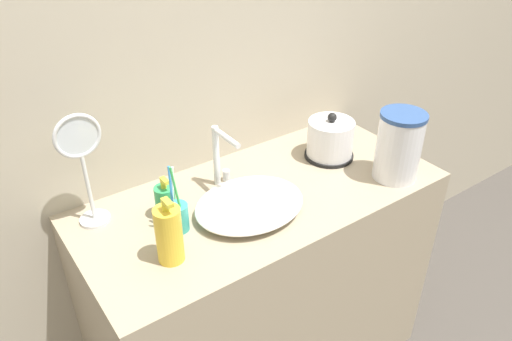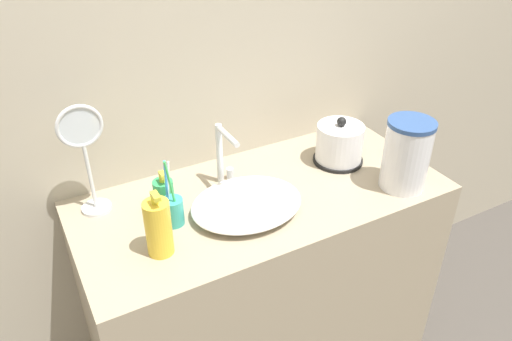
{
  "view_description": "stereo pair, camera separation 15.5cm",
  "coord_description": "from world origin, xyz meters",
  "px_view_note": "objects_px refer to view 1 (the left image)",
  "views": [
    {
      "loc": [
        -0.79,
        -0.8,
        1.78
      ],
      "look_at": [
        -0.03,
        0.28,
        0.95
      ],
      "focal_mm": 35.0,
      "sensor_mm": 36.0,
      "label": 1
    },
    {
      "loc": [
        -0.65,
        -0.88,
        1.78
      ],
      "look_at": [
        -0.03,
        0.28,
        0.95
      ],
      "focal_mm": 35.0,
      "sensor_mm": 36.0,
      "label": 2
    }
  ],
  "objects_px": {
    "faucet": "(220,154)",
    "shampoo_bottle": "(169,234)",
    "vanity_mirror": "(83,160)",
    "lotion_bottle": "(166,201)",
    "electric_kettle": "(330,141)",
    "water_pitcher": "(399,146)",
    "toothbrush_cup": "(178,216)"
  },
  "relations": [
    {
      "from": "faucet",
      "to": "shampoo_bottle",
      "type": "height_order",
      "value": "faucet"
    },
    {
      "from": "vanity_mirror",
      "to": "lotion_bottle",
      "type": "bearing_deg",
      "value": -28.87
    },
    {
      "from": "faucet",
      "to": "vanity_mirror",
      "type": "height_order",
      "value": "vanity_mirror"
    },
    {
      "from": "faucet",
      "to": "electric_kettle",
      "type": "distance_m",
      "value": 0.43
    },
    {
      "from": "shampoo_bottle",
      "to": "water_pitcher",
      "type": "xyz_separation_m",
      "value": [
        0.81,
        -0.07,
        0.03
      ]
    },
    {
      "from": "faucet",
      "to": "water_pitcher",
      "type": "distance_m",
      "value": 0.59
    },
    {
      "from": "water_pitcher",
      "to": "toothbrush_cup",
      "type": "bearing_deg",
      "value": 167.01
    },
    {
      "from": "faucet",
      "to": "toothbrush_cup",
      "type": "distance_m",
      "value": 0.27
    },
    {
      "from": "electric_kettle",
      "to": "lotion_bottle",
      "type": "distance_m",
      "value": 0.64
    },
    {
      "from": "vanity_mirror",
      "to": "toothbrush_cup",
      "type": "bearing_deg",
      "value": -44.36
    },
    {
      "from": "faucet",
      "to": "electric_kettle",
      "type": "xyz_separation_m",
      "value": [
        0.42,
        -0.06,
        -0.05
      ]
    },
    {
      "from": "toothbrush_cup",
      "to": "shampoo_bottle",
      "type": "xyz_separation_m",
      "value": [
        -0.08,
        -0.1,
        0.04
      ]
    },
    {
      "from": "lotion_bottle",
      "to": "water_pitcher",
      "type": "bearing_deg",
      "value": -18.68
    },
    {
      "from": "toothbrush_cup",
      "to": "water_pitcher",
      "type": "distance_m",
      "value": 0.76
    },
    {
      "from": "shampoo_bottle",
      "to": "lotion_bottle",
      "type": "bearing_deg",
      "value": 66.96
    },
    {
      "from": "lotion_bottle",
      "to": "vanity_mirror",
      "type": "height_order",
      "value": "vanity_mirror"
    },
    {
      "from": "electric_kettle",
      "to": "vanity_mirror",
      "type": "xyz_separation_m",
      "value": [
        -0.83,
        0.12,
        0.15
      ]
    },
    {
      "from": "lotion_bottle",
      "to": "toothbrush_cup",
      "type": "bearing_deg",
      "value": -90.85
    },
    {
      "from": "toothbrush_cup",
      "to": "lotion_bottle",
      "type": "height_order",
      "value": "toothbrush_cup"
    },
    {
      "from": "electric_kettle",
      "to": "toothbrush_cup",
      "type": "xyz_separation_m",
      "value": [
        -0.65,
        -0.06,
        -0.02
      ]
    },
    {
      "from": "shampoo_bottle",
      "to": "water_pitcher",
      "type": "relative_size",
      "value": 0.85
    },
    {
      "from": "toothbrush_cup",
      "to": "water_pitcher",
      "type": "height_order",
      "value": "water_pitcher"
    },
    {
      "from": "vanity_mirror",
      "to": "water_pitcher",
      "type": "xyz_separation_m",
      "value": [
        0.92,
        -0.35,
        -0.09
      ]
    },
    {
      "from": "shampoo_bottle",
      "to": "water_pitcher",
      "type": "distance_m",
      "value": 0.82
    },
    {
      "from": "toothbrush_cup",
      "to": "faucet",
      "type": "bearing_deg",
      "value": 28.78
    },
    {
      "from": "lotion_bottle",
      "to": "faucet",
      "type": "bearing_deg",
      "value": 11.24
    },
    {
      "from": "toothbrush_cup",
      "to": "shampoo_bottle",
      "type": "height_order",
      "value": "toothbrush_cup"
    },
    {
      "from": "shampoo_bottle",
      "to": "water_pitcher",
      "type": "height_order",
      "value": "water_pitcher"
    },
    {
      "from": "electric_kettle",
      "to": "water_pitcher",
      "type": "height_order",
      "value": "water_pitcher"
    },
    {
      "from": "electric_kettle",
      "to": "lotion_bottle",
      "type": "relative_size",
      "value": 1.28
    },
    {
      "from": "faucet",
      "to": "lotion_bottle",
      "type": "distance_m",
      "value": 0.24
    },
    {
      "from": "electric_kettle",
      "to": "faucet",
      "type": "bearing_deg",
      "value": 171.25
    }
  ]
}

